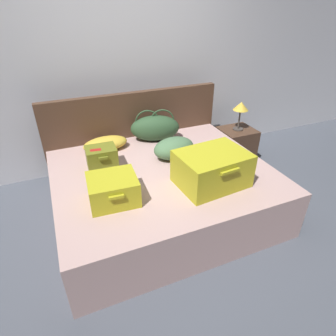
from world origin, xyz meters
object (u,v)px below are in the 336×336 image
(pillow_center_head, at_px, (106,144))
(table_lamp, at_px, (241,108))
(hard_case_small, at_px, (102,158))
(duffel_bag, at_px, (155,128))
(pillow_near_headboard, at_px, (174,148))
(hard_case_medium, at_px, (113,189))
(hard_case_large, at_px, (212,168))
(bed, at_px, (163,191))
(nightstand, at_px, (236,145))

(pillow_center_head, bearing_deg, table_lamp, -1.33)
(hard_case_small, xyz_separation_m, duffel_bag, (0.71, 0.41, 0.04))
(duffel_bag, relative_size, pillow_near_headboard, 1.39)
(pillow_near_headboard, distance_m, pillow_center_head, 0.77)
(hard_case_medium, height_order, pillow_near_headboard, same)
(duffel_bag, relative_size, pillow_center_head, 1.27)
(hard_case_large, bearing_deg, hard_case_medium, 168.85)
(bed, height_order, pillow_near_headboard, pillow_near_headboard)
(pillow_near_headboard, bearing_deg, hard_case_medium, -147.64)
(hard_case_large, height_order, hard_case_medium, hard_case_large)
(bed, relative_size, duffel_bag, 3.34)
(table_lamp, bearing_deg, pillow_near_headboard, -159.44)
(pillow_center_head, bearing_deg, pillow_near_headboard, -36.21)
(duffel_bag, relative_size, nightstand, 1.33)
(hard_case_small, height_order, pillow_near_headboard, hard_case_small)
(bed, xyz_separation_m, duffel_bag, (0.18, 0.68, 0.40))
(hard_case_small, xyz_separation_m, table_lamp, (1.85, 0.35, 0.15))
(pillow_near_headboard, xyz_separation_m, nightstand, (1.11, 0.42, -0.38))
(duffel_bag, relative_size, table_lamp, 1.68)
(hard_case_medium, height_order, table_lamp, table_lamp)
(hard_case_medium, distance_m, pillow_near_headboard, 0.90)
(pillow_center_head, bearing_deg, hard_case_medium, -98.46)
(hard_case_large, height_order, duffel_bag, duffel_bag)
(nightstand, bearing_deg, hard_case_large, -135.12)
(bed, height_order, hard_case_medium, hard_case_medium)
(duffel_bag, bearing_deg, hard_case_large, -82.69)
(hard_case_small, bearing_deg, duffel_bag, 32.49)
(pillow_center_head, xyz_separation_m, nightstand, (1.73, -0.04, -0.34))
(hard_case_medium, distance_m, pillow_center_head, 0.95)
(bed, distance_m, table_lamp, 1.54)
(hard_case_medium, height_order, duffel_bag, duffel_bag)
(hard_case_large, distance_m, pillow_center_head, 1.27)
(nightstand, relative_size, table_lamp, 1.27)
(nightstand, bearing_deg, hard_case_small, -169.38)
(nightstand, bearing_deg, duffel_bag, 176.73)
(hard_case_large, relative_size, table_lamp, 1.72)
(hard_case_medium, bearing_deg, hard_case_large, -2.17)
(bed, distance_m, hard_case_large, 0.64)
(hard_case_medium, bearing_deg, table_lamp, 29.79)
(bed, xyz_separation_m, hard_case_large, (0.32, -0.38, 0.41))
(hard_case_small, relative_size, table_lamp, 0.80)
(hard_case_medium, xyz_separation_m, pillow_center_head, (0.14, 0.94, -0.04))
(pillow_near_headboard, height_order, nightstand, pillow_near_headboard)
(bed, bearing_deg, table_lamp, 25.17)
(hard_case_medium, xyz_separation_m, table_lamp, (1.87, 0.90, 0.15))
(bed, height_order, duffel_bag, duffel_bag)
(hard_case_medium, xyz_separation_m, pillow_near_headboard, (0.76, 0.48, -0.00))
(pillow_center_head, height_order, table_lamp, table_lamp)
(hard_case_large, bearing_deg, nightstand, 40.02)
(hard_case_large, bearing_deg, pillow_near_headboard, 95.76)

